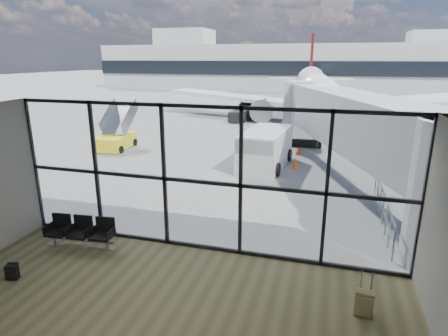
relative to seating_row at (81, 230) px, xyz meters
The scene contains 22 objects.
ground 41.06m from the seating_row, 84.79° to the left, with size 220.00×220.00×0.00m, color slate.
lounge_shell 5.80m from the seating_row, 46.43° to the right, with size 12.02×8.01×4.51m.
glass_curtain_wall 4.19m from the seating_row, 13.35° to the left, with size 12.10×0.12×4.50m.
jet_bridge 11.94m from the seating_row, 42.69° to the left, with size 8.00×16.50×4.33m.
apron_railing 10.31m from the seating_row, 25.18° to the left, with size 0.06×5.46×1.11m.
far_terminal 63.04m from the seating_row, 87.14° to the left, with size 80.00×12.20×11.00m.
tree_0 83.86m from the seating_row, 119.52° to the left, with size 4.95×4.95×7.12m.
tree_1 81.11m from the seating_row, 115.83° to the left, with size 5.61×5.61×8.07m.
tree_2 78.72m from the seating_row, 111.88° to the left, with size 6.27×6.27×9.03m.
tree_3 76.62m from the seating_row, 107.71° to the left, with size 4.95×4.95×7.12m.
tree_4 75.05m from the seating_row, 103.33° to the left, with size 5.61×5.61×8.07m.
tree_5 73.94m from the seating_row, 98.79° to the left, with size 6.27×6.27×9.03m.
seating_row is the anchor object (origin of this frame).
backpack 2.27m from the seating_row, 106.64° to the right, with size 0.34×0.33×0.45m.
suitcase 8.43m from the seating_row, ahead, with size 0.44×0.34×1.12m.
airliner 29.38m from the seating_row, 79.13° to the left, with size 29.24×33.95×8.75m.
service_van 11.18m from the seating_row, 69.12° to the left, with size 2.56×4.78×2.02m.
belt_loader 25.01m from the seating_row, 92.03° to the left, with size 1.74×3.90×1.75m.
mobile_stairs 13.56m from the seating_row, 117.10° to the left, with size 2.19×3.73×2.52m.
traffic_cone_a 16.19m from the seating_row, 75.81° to the left, with size 0.38×0.38×0.54m.
traffic_cone_b 12.05m from the seating_row, 62.19° to the left, with size 0.40×0.40×0.57m.
traffic_cone_c 14.76m from the seating_row, 68.03° to the left, with size 0.36×0.36×0.51m.
Camera 1 is at (3.56, -9.96, 5.76)m, focal length 30.00 mm.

